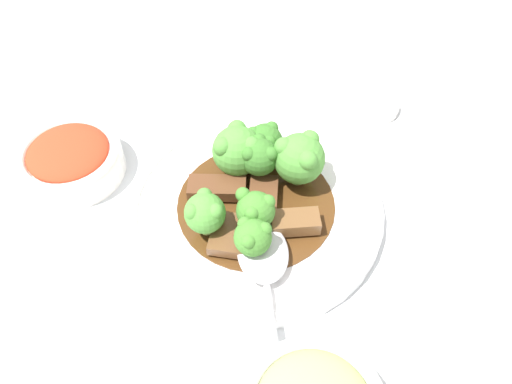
# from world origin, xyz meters

# --- Properties ---
(ground_plane) EXTENTS (4.00, 4.00, 0.00)m
(ground_plane) POSITION_xyz_m (0.00, 0.00, 0.00)
(ground_plane) COLOR silver
(main_plate) EXTENTS (0.27, 0.27, 0.02)m
(main_plate) POSITION_xyz_m (0.00, 0.00, 0.01)
(main_plate) COLOR white
(main_plate) RESTS_ON ground_plane
(beef_strip_0) EXTENTS (0.05, 0.05, 0.02)m
(beef_strip_0) POSITION_xyz_m (0.05, -0.01, 0.03)
(beef_strip_0) COLOR brown
(beef_strip_0) RESTS_ON main_plate
(beef_strip_1) EXTENTS (0.05, 0.06, 0.01)m
(beef_strip_1) POSITION_xyz_m (0.00, -0.05, 0.02)
(beef_strip_1) COLOR brown
(beef_strip_1) RESTS_ON main_plate
(beef_strip_2) EXTENTS (0.05, 0.07, 0.01)m
(beef_strip_2) POSITION_xyz_m (0.01, -0.00, 0.02)
(beef_strip_2) COLOR #56331E
(beef_strip_2) RESTS_ON main_plate
(beef_strip_3) EXTENTS (0.07, 0.05, 0.01)m
(beef_strip_3) POSITION_xyz_m (-0.04, -0.01, 0.03)
(beef_strip_3) COLOR #56331E
(beef_strip_3) RESTS_ON main_plate
(broccoli_floret_0) EXTENTS (0.04, 0.04, 0.05)m
(broccoli_floret_0) POSITION_xyz_m (-0.01, 0.03, 0.05)
(broccoli_floret_0) COLOR #8EB756
(broccoli_floret_0) RESTS_ON main_plate
(broccoli_floret_1) EXTENTS (0.04, 0.04, 0.05)m
(broccoli_floret_1) POSITION_xyz_m (0.03, -0.06, 0.05)
(broccoli_floret_1) COLOR #7FA84C
(broccoli_floret_1) RESTS_ON main_plate
(broccoli_floret_2) EXTENTS (0.05, 0.05, 0.06)m
(broccoli_floret_2) POSITION_xyz_m (0.02, 0.05, 0.05)
(broccoli_floret_2) COLOR #7FA84C
(broccoli_floret_2) RESTS_ON main_plate
(broccoli_floret_3) EXTENTS (0.05, 0.05, 0.05)m
(broccoli_floret_3) POSITION_xyz_m (-0.04, 0.03, 0.05)
(broccoli_floret_3) COLOR #7FA84C
(broccoli_floret_3) RESTS_ON main_plate
(broccoli_floret_4) EXTENTS (0.04, 0.04, 0.05)m
(broccoli_floret_4) POSITION_xyz_m (0.02, -0.03, 0.05)
(broccoli_floret_4) COLOR #7FA84C
(broccoli_floret_4) RESTS_ON main_plate
(broccoli_floret_5) EXTENTS (0.04, 0.04, 0.04)m
(broccoli_floret_5) POSITION_xyz_m (-0.02, 0.06, 0.04)
(broccoli_floret_5) COLOR #7FA84C
(broccoli_floret_5) RESTS_ON main_plate
(broccoli_floret_6) EXTENTS (0.04, 0.04, 0.05)m
(broccoli_floret_6) POSITION_xyz_m (-0.02, -0.06, 0.05)
(broccoli_floret_6) COLOR #8EB756
(broccoli_floret_6) RESTS_ON main_plate
(serving_spoon) EXTENTS (0.16, 0.22, 0.01)m
(serving_spoon) POSITION_xyz_m (0.05, -0.07, 0.03)
(serving_spoon) COLOR silver
(serving_spoon) RESTS_ON main_plate
(side_bowl_kimchi) EXTENTS (0.11, 0.11, 0.04)m
(side_bowl_kimchi) POSITION_xyz_m (-0.21, -0.05, 0.02)
(side_bowl_kimchi) COLOR white
(side_bowl_kimchi) RESTS_ON ground_plane
(sauce_dish) EXTENTS (0.06, 0.06, 0.01)m
(sauce_dish) POSITION_xyz_m (0.05, 0.22, 0.01)
(sauce_dish) COLOR white
(sauce_dish) RESTS_ON ground_plane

